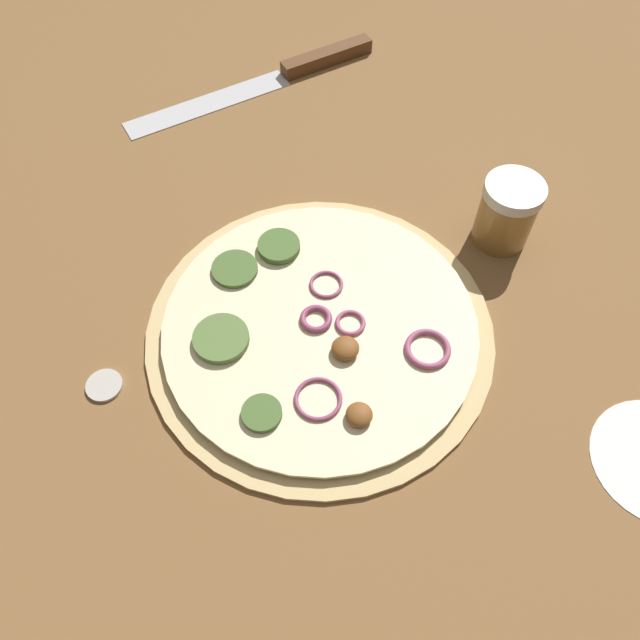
{
  "coord_description": "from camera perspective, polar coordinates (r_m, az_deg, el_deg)",
  "views": [
    {
      "loc": [
        0.22,
        -0.23,
        0.5
      ],
      "look_at": [
        0.0,
        0.0,
        0.02
      ],
      "focal_mm": 35.0,
      "sensor_mm": 36.0,
      "label": 1
    }
  ],
  "objects": [
    {
      "name": "ground_plane",
      "position": [
        0.59,
        0.0,
        -1.05
      ],
      "size": [
        3.0,
        3.0,
        0.0
      ],
      "primitive_type": "plane",
      "color": "brown"
    },
    {
      "name": "pizza",
      "position": [
        0.59,
        -0.14,
        -0.7
      ],
      "size": [
        0.33,
        0.33,
        0.03
      ],
      "color": "#D6B77A",
      "rests_on": "ground_plane"
    },
    {
      "name": "knife",
      "position": [
        0.87,
        -2.39,
        21.89
      ],
      "size": [
        0.13,
        0.33,
        0.02
      ],
      "rotation": [
        0.0,
        0.0,
        4.41
      ],
      "color": "silver",
      "rests_on": "ground_plane"
    },
    {
      "name": "spice_jar",
      "position": [
        0.66,
        16.72,
        9.4
      ],
      "size": [
        0.06,
        0.06,
        0.07
      ],
      "color": "olive",
      "rests_on": "ground_plane"
    },
    {
      "name": "loose_cap",
      "position": [
        0.59,
        -19.17,
        -5.6
      ],
      "size": [
        0.03,
        0.03,
        0.01
      ],
      "color": "beige",
      "rests_on": "ground_plane"
    }
  ]
}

